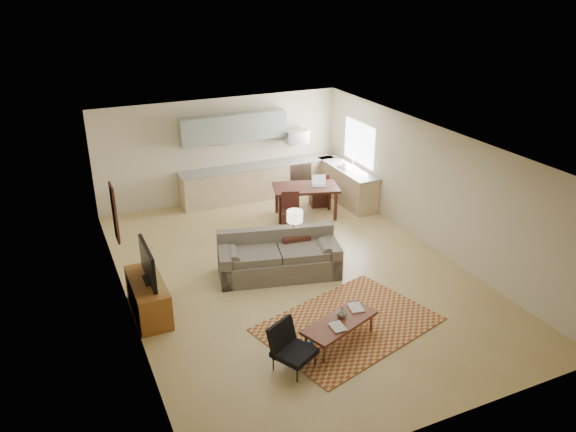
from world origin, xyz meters
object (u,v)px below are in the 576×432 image
sofa (279,255)px  tv_credenza (148,297)px  armchair (294,349)px  console_table (295,249)px  dining_table (306,202)px  coffee_table (339,331)px

sofa → tv_credenza: bearing=-159.4°
sofa → armchair: 2.93m
sofa → console_table: bearing=43.8°
sofa → dining_table: (1.76, 2.40, -0.04)m
armchair → tv_credenza: (-1.71, 2.44, -0.04)m
armchair → console_table: 3.36m
coffee_table → dining_table: bearing=49.4°
sofa → tv_credenza: sofa is taller
sofa → coffee_table: (0.01, -2.47, -0.23)m
coffee_table → tv_credenza: (-2.67, 2.14, 0.12)m
console_table → dining_table: bearing=65.8°
console_table → dining_table: (1.29, 2.13, 0.06)m
tv_credenza → dining_table: dining_table is taller
tv_credenza → dining_table: (4.42, 2.73, 0.07)m
sofa → tv_credenza: size_ratio=1.74×
armchair → dining_table: bearing=34.7°
sofa → coffee_table: sofa is taller
console_table → dining_table: 2.49m
sofa → armchair: sofa is taller
coffee_table → armchair: 1.02m
tv_credenza → console_table: size_ratio=2.11×
coffee_table → armchair: (-0.96, -0.31, 0.16)m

